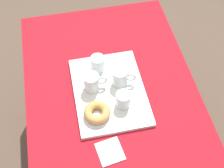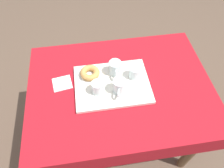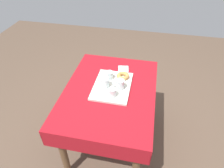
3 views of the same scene
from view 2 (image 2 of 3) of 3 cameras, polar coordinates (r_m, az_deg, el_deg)
ground_plane at (r=1.96m, az=1.57°, el=-13.59°), size 6.00×6.00×0.00m
dining_table at (r=1.39m, az=2.16°, el=-3.25°), size 1.14×0.84×0.75m
serving_tray at (r=1.29m, az=0.05°, el=-0.06°), size 0.45×0.34×0.02m
tea_mug_left at (r=1.21m, az=2.00°, el=-0.69°), size 0.08×0.11×0.09m
tea_mug_right at (r=1.30m, az=0.84°, el=4.25°), size 0.08×0.12×0.09m
water_glass_near at (r=1.22m, az=-3.90°, el=-1.06°), size 0.07×0.07×0.08m
water_glass_far at (r=1.29m, az=6.19°, el=2.98°), size 0.07×0.07×0.08m
donut_plate_left at (r=1.32m, az=-5.91°, el=2.40°), size 0.13×0.13×0.01m
sugar_donut_left at (r=1.31m, az=-5.99°, el=3.03°), size 0.12×0.12×0.04m
paper_napkin at (r=1.34m, az=-13.32°, el=0.16°), size 0.13×0.12×0.01m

